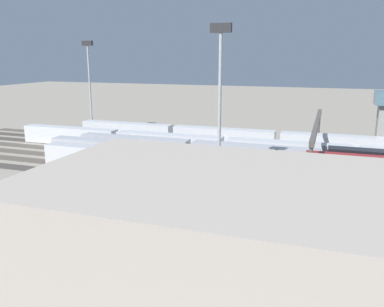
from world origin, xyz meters
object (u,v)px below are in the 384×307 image
train_on_track_6 (178,169)px  light_mast_1 (220,88)px  train_on_track_2 (280,151)px  light_mast_0 (89,74)px  train_on_track_0 (271,140)px  signal_gantry (316,128)px  train_on_track_4 (217,159)px  train_on_track_3 (242,154)px  maintenance_shed (317,264)px

train_on_track_6 → light_mast_1: 15.15m
train_on_track_2 → light_mast_1: 27.49m
train_on_track_6 → light_mast_0: bearing=-42.1°
light_mast_0 → light_mast_1: size_ratio=0.98×
train_on_track_2 → train_on_track_6: (13.07, 20.00, 0.54)m
train_on_track_0 → light_mast_0: size_ratio=3.88×
train_on_track_6 → signal_gantry: (-19.56, -15.00, 5.03)m
light_mast_1 → light_mast_0: bearing=-39.6°
train_on_track_2 → light_mast_0: bearing=-14.6°
signal_gantry → light_mast_1: bearing=56.4°
train_on_track_0 → train_on_track_4: size_ratio=1.36×
light_mast_1 → signal_gantry: (-12.19, -18.34, -7.78)m
train_on_track_6 → light_mast_0: size_ratio=2.02×
train_on_track_3 → light_mast_1: 22.68m
maintenance_shed → train_on_track_6: bearing=-53.7°
train_on_track_4 → train_on_track_3: same height
train_on_track_6 → maintenance_shed: (-21.39, 29.17, 3.04)m
train_on_track_6 → light_mast_0: (36.43, -32.87, 12.59)m
train_on_track_3 → maintenance_shed: size_ratio=1.58×
train_on_track_4 → light_mast_0: bearing=-29.8°
train_on_track_2 → train_on_track_3: size_ratio=1.73×
train_on_track_0 → train_on_track_4: 21.04m
light_mast_1 → maintenance_shed: 30.97m
train_on_track_3 → signal_gantry: (-12.75, 0.00, 5.55)m
train_on_track_0 → train_on_track_2: same height
signal_gantry → train_on_track_6: bearing=37.5°
train_on_track_3 → light_mast_1: light_mast_1 is taller
train_on_track_6 → train_on_track_3: 16.48m
train_on_track_6 → train_on_track_2: bearing=-123.2°
train_on_track_2 → light_mast_1: light_mast_1 is taller
train_on_track_3 → maintenance_shed: maintenance_shed is taller
train_on_track_2 → maintenance_shed: size_ratio=2.74×
train_on_track_2 → train_on_track_3: (6.25, 5.00, 0.02)m
train_on_track_0 → train_on_track_6: (9.98, 30.00, 0.53)m
train_on_track_6 → light_mast_1: bearing=155.6°
train_on_track_0 → train_on_track_6: size_ratio=1.92×
train_on_track_3 → train_on_track_2: bearing=-141.4°
light_mast_0 → train_on_track_0: bearing=176.5°
train_on_track_3 → train_on_track_6: bearing=65.6°
train_on_track_6 → train_on_track_4: size_ratio=0.71×
light_mast_1 → signal_gantry: bearing=-123.6°
train_on_track_0 → train_on_track_4: bearing=71.9°
light_mast_0 → train_on_track_6: bearing=137.9°
train_on_track_0 → light_mast_0: light_mast_0 is taller
train_on_track_2 → light_mast_1: bearing=76.3°
train_on_track_0 → maintenance_shed: maintenance_shed is taller
train_on_track_3 → maintenance_shed: bearing=108.3°
train_on_track_0 → maintenance_shed: size_ratio=2.16×
light_mast_0 → maintenance_shed: light_mast_0 is taller
train_on_track_6 → maintenance_shed: 36.30m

